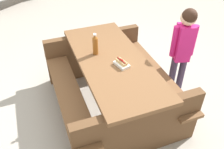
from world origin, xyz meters
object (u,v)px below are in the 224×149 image
(soda_bottle, at_px, (95,45))
(hotdog_tray, at_px, (122,63))
(picnic_table, at_px, (112,80))
(child_in_coat, at_px, (183,43))

(soda_bottle, distance_m, hotdog_tray, 0.40)
(hotdog_tray, bearing_deg, picnic_table, -156.24)
(picnic_table, xyz_separation_m, child_in_coat, (-0.01, 0.93, 0.36))
(soda_bottle, relative_size, hotdog_tray, 1.31)
(picnic_table, height_order, child_in_coat, child_in_coat)
(picnic_table, height_order, hotdog_tray, hotdog_tray)
(picnic_table, xyz_separation_m, hotdog_tray, (0.15, 0.07, 0.34))
(hotdog_tray, bearing_deg, soda_bottle, -145.61)
(hotdog_tray, distance_m, child_in_coat, 0.88)
(soda_bottle, height_order, hotdog_tray, soda_bottle)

